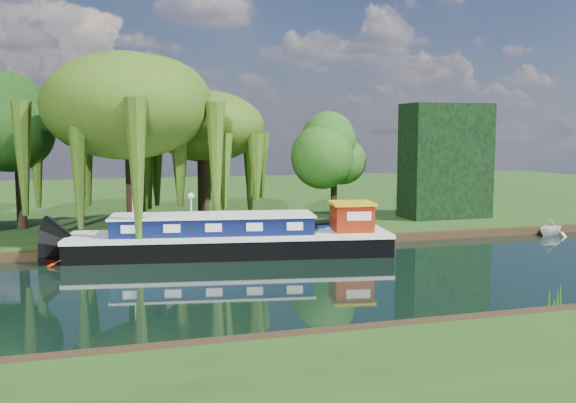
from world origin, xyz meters
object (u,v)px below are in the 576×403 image
object	(u,v)px
narrowboat	(279,240)
white_cruiser	(551,235)
red_dinghy	(74,263)
dutch_barge	(234,238)

from	to	relation	value
narrowboat	white_cruiser	world-z (taller)	narrowboat
red_dinghy	white_cruiser	world-z (taller)	white_cruiser
dutch_barge	white_cruiser	xyz separation A→B (m)	(20.47, 0.54, -0.88)
dutch_barge	white_cruiser	bearing A→B (deg)	10.91
dutch_barge	red_dinghy	distance (m)	8.10
white_cruiser	red_dinghy	bearing A→B (deg)	71.24
dutch_barge	narrowboat	world-z (taller)	dutch_barge
red_dinghy	white_cruiser	distance (m)	28.52
red_dinghy	white_cruiser	xyz separation A→B (m)	(28.52, 0.40, 0.00)
dutch_barge	narrowboat	distance (m)	2.71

